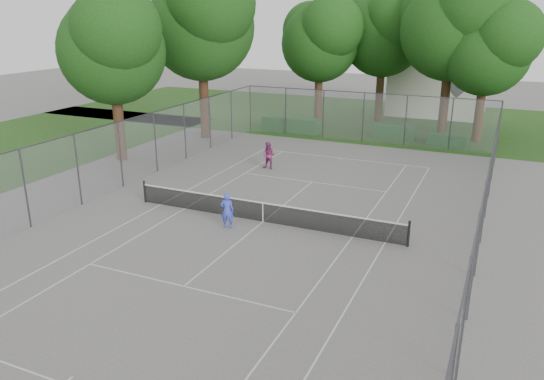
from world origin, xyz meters
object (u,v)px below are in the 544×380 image
at_px(house, 440,69).
at_px(girl_player, 227,211).
at_px(woman_player, 269,156).
at_px(tennis_net, 263,211).

height_order(house, girl_player, house).
relative_size(house, woman_player, 6.20).
distance_m(house, woman_player, 23.83).
relative_size(house, girl_player, 6.42).
relative_size(tennis_net, woman_player, 7.89).
bearing_deg(tennis_net, woman_player, 112.60).
bearing_deg(girl_player, tennis_net, -153.65).
height_order(tennis_net, house, house).
bearing_deg(house, tennis_net, -96.25).
height_order(girl_player, woman_player, woman_player).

